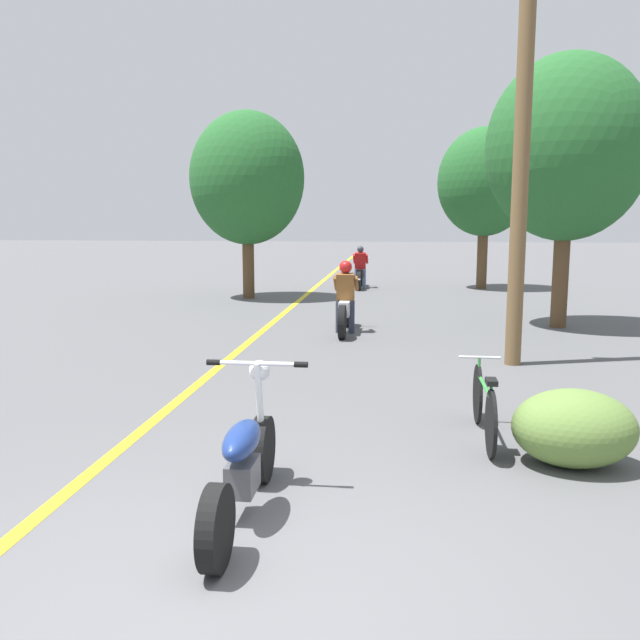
{
  "coord_description": "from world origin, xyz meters",
  "views": [
    {
      "loc": [
        0.96,
        -3.66,
        2.22
      ],
      "look_at": [
        -0.05,
        5.01,
        0.9
      ],
      "focal_mm": 38.0,
      "sensor_mm": 36.0,
      "label": 1
    }
  ],
  "objects_px": {
    "roadside_tree_right_far": "(485,182)",
    "roadside_tree_left": "(247,179)",
    "motorcycle_rider_lead": "(345,305)",
    "motorcycle_rider_far": "(360,272)",
    "roadside_tree_right_near": "(567,149)",
    "bicycle_parked": "(484,405)",
    "motorcycle_foreground": "(244,463)",
    "utility_pole": "(522,148)"
  },
  "relations": [
    {
      "from": "utility_pole",
      "to": "motorcycle_rider_far",
      "type": "distance_m",
      "value": 11.8
    },
    {
      "from": "utility_pole",
      "to": "roadside_tree_right_near",
      "type": "xyz_separation_m",
      "value": [
        1.51,
        3.77,
        0.33
      ]
    },
    {
      "from": "roadside_tree_left",
      "to": "motorcycle_foreground",
      "type": "bearing_deg",
      "value": -77.55
    },
    {
      "from": "utility_pole",
      "to": "motorcycle_rider_lead",
      "type": "distance_m",
      "value": 4.66
    },
    {
      "from": "roadside_tree_right_far",
      "to": "bicycle_parked",
      "type": "height_order",
      "value": "roadside_tree_right_far"
    },
    {
      "from": "roadside_tree_right_near",
      "to": "motorcycle_foreground",
      "type": "relative_size",
      "value": 2.64
    },
    {
      "from": "roadside_tree_right_near",
      "to": "motorcycle_rider_far",
      "type": "bearing_deg",
      "value": 121.47
    },
    {
      "from": "motorcycle_rider_far",
      "to": "motorcycle_rider_lead",
      "type": "bearing_deg",
      "value": -88.67
    },
    {
      "from": "motorcycle_foreground",
      "to": "roadside_tree_right_far",
      "type": "bearing_deg",
      "value": 77.69
    },
    {
      "from": "roadside_tree_right_far",
      "to": "bicycle_parked",
      "type": "xyz_separation_m",
      "value": [
        -1.72,
        -15.0,
        -2.95
      ]
    },
    {
      "from": "motorcycle_foreground",
      "to": "motorcycle_rider_far",
      "type": "distance_m",
      "value": 16.79
    },
    {
      "from": "roadside_tree_right_near",
      "to": "roadside_tree_right_far",
      "type": "height_order",
      "value": "roadside_tree_right_near"
    },
    {
      "from": "bicycle_parked",
      "to": "roadside_tree_left",
      "type": "bearing_deg",
      "value": 113.36
    },
    {
      "from": "roadside_tree_left",
      "to": "motorcycle_rider_lead",
      "type": "height_order",
      "value": "roadside_tree_left"
    },
    {
      "from": "utility_pole",
      "to": "roadside_tree_left",
      "type": "distance_m",
      "value": 9.93
    },
    {
      "from": "motorcycle_rider_lead",
      "to": "motorcycle_rider_far",
      "type": "relative_size",
      "value": 1.03
    },
    {
      "from": "utility_pole",
      "to": "roadside_tree_right_far",
      "type": "xyz_separation_m",
      "value": [
        0.85,
        11.36,
        0.07
      ]
    },
    {
      "from": "roadside_tree_right_far",
      "to": "roadside_tree_left",
      "type": "xyz_separation_m",
      "value": [
        -6.75,
        -3.37,
        -0.03
      ]
    },
    {
      "from": "roadside_tree_right_far",
      "to": "utility_pole",
      "type": "bearing_deg",
      "value": -94.26
    },
    {
      "from": "motorcycle_foreground",
      "to": "motorcycle_rider_far",
      "type": "xyz_separation_m",
      "value": [
        -0.09,
        16.79,
        0.08
      ]
    },
    {
      "from": "motorcycle_rider_far",
      "to": "motorcycle_foreground",
      "type": "bearing_deg",
      "value": -89.68
    },
    {
      "from": "roadside_tree_left",
      "to": "motorcycle_foreground",
      "type": "relative_size",
      "value": 2.48
    },
    {
      "from": "roadside_tree_right_far",
      "to": "roadside_tree_left",
      "type": "bearing_deg",
      "value": -153.47
    },
    {
      "from": "roadside_tree_left",
      "to": "roadside_tree_right_near",
      "type": "bearing_deg",
      "value": -29.69
    },
    {
      "from": "motorcycle_rider_lead",
      "to": "utility_pole",
      "type": "bearing_deg",
      "value": -43.19
    },
    {
      "from": "motorcycle_rider_lead",
      "to": "motorcycle_foreground",
      "type": "bearing_deg",
      "value": -90.71
    },
    {
      "from": "roadside_tree_right_far",
      "to": "motorcycle_rider_lead",
      "type": "relative_size",
      "value": 2.37
    },
    {
      "from": "motorcycle_rider_lead",
      "to": "roadside_tree_left",
      "type": "bearing_deg",
      "value": 120.11
    },
    {
      "from": "utility_pole",
      "to": "motorcycle_foreground",
      "type": "distance_m",
      "value": 6.98
    },
    {
      "from": "roadside_tree_right_near",
      "to": "motorcycle_rider_far",
      "type": "relative_size",
      "value": 2.64
    },
    {
      "from": "roadside_tree_right_far",
      "to": "motorcycle_foreground",
      "type": "height_order",
      "value": "roadside_tree_right_far"
    },
    {
      "from": "roadside_tree_right_far",
      "to": "bicycle_parked",
      "type": "relative_size",
      "value": 2.87
    },
    {
      "from": "roadside_tree_left",
      "to": "motorcycle_rider_lead",
      "type": "xyz_separation_m",
      "value": [
        3.12,
        -5.39,
        -2.73
      ]
    },
    {
      "from": "roadside_tree_left",
      "to": "bicycle_parked",
      "type": "xyz_separation_m",
      "value": [
        5.02,
        -11.63,
        -2.92
      ]
    },
    {
      "from": "roadside_tree_left",
      "to": "motorcycle_foreground",
      "type": "height_order",
      "value": "roadside_tree_left"
    },
    {
      "from": "motorcycle_foreground",
      "to": "motorcycle_rider_lead",
      "type": "height_order",
      "value": "motorcycle_rider_lead"
    },
    {
      "from": "motorcycle_rider_far",
      "to": "roadside_tree_right_far",
      "type": "bearing_deg",
      "value": 4.07
    },
    {
      "from": "bicycle_parked",
      "to": "motorcycle_rider_lead",
      "type": "bearing_deg",
      "value": 106.91
    },
    {
      "from": "roadside_tree_right_near",
      "to": "motorcycle_foreground",
      "type": "xyz_separation_m",
      "value": [
        -4.39,
        -9.47,
        -3.15
      ]
    },
    {
      "from": "motorcycle_foreground",
      "to": "motorcycle_rider_lead",
      "type": "distance_m",
      "value": 8.3
    },
    {
      "from": "utility_pole",
      "to": "motorcycle_rider_far",
      "type": "height_order",
      "value": "utility_pole"
    },
    {
      "from": "roadside_tree_right_near",
      "to": "motorcycle_rider_far",
      "type": "distance_m",
      "value": 9.11
    }
  ]
}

